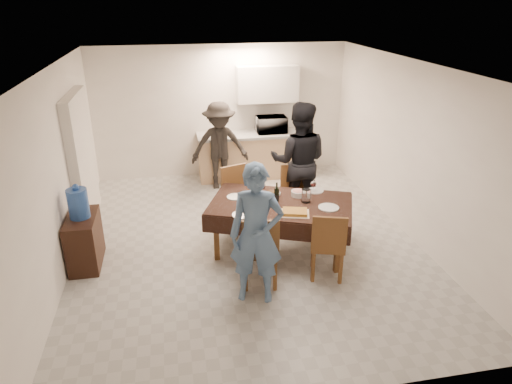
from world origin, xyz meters
The scene contains 33 objects.
floor centered at (0.00, 0.00, 0.00)m, with size 5.00×6.00×0.02m, color #B0B0AB.
ceiling centered at (0.00, 0.00, 2.60)m, with size 5.00×6.00×0.02m, color white.
wall_back centered at (0.00, 3.00, 1.30)m, with size 5.00×0.02×2.60m, color white.
wall_front centered at (0.00, -3.00, 1.30)m, with size 5.00×0.02×2.60m, color white.
wall_left centered at (-2.50, 0.00, 1.30)m, with size 0.02×6.00×2.60m, color white.
wall_right centered at (2.50, 0.00, 1.30)m, with size 0.02×6.00×2.60m, color white.
stub_partition centered at (-2.42, 1.20, 1.05)m, with size 0.15×1.40×2.10m, color silver.
kitchen_base_cabinet centered at (0.60, 2.68, 0.43)m, with size 2.20×0.60×0.86m, color tan.
kitchen_worktop centered at (0.60, 2.68, 0.89)m, with size 2.24×0.64×0.05m, color #A1A19D.
upper_cabinet centered at (0.90, 2.82, 1.85)m, with size 1.20×0.34×0.70m, color silver.
dining_table centered at (0.43, -0.33, 0.73)m, with size 2.23×1.78×0.76m.
chair_near_left centered at (-0.02, -1.17, 0.61)m, with size 0.51×0.51×0.54m.
chair_near_right centered at (0.88, -1.17, 0.58)m, with size 0.54×0.55×0.52m.
chair_far_left centered at (-0.02, 0.33, 0.62)m, with size 0.59×0.60×0.55m.
chair_far_right centered at (0.88, 0.33, 0.59)m, with size 0.44×0.44×0.52m.
console centered at (-2.28, -0.19, 0.36)m, with size 0.39×0.78×0.72m, color #331C11.
water_jug centered at (-2.28, -0.19, 0.92)m, with size 0.27×0.27×0.40m, color blue.
wine_bottle centered at (0.38, -0.28, 0.90)m, with size 0.07×0.07×0.29m, color black, non-canonical shape.
water_pitcher centered at (0.78, -0.38, 0.86)m, with size 0.13×0.13×0.19m, color white.
savoury_tart centered at (0.53, -0.71, 0.79)m, with size 0.38×0.28×0.05m, color #B48334.
salad_bowl centered at (0.73, -0.15, 0.80)m, with size 0.20×0.20×0.08m, color silver.
mushroom_dish centered at (0.38, -0.05, 0.78)m, with size 0.21×0.21×0.04m, color silver.
wine_glass_a centered at (-0.12, -0.58, 0.85)m, with size 0.08×0.08×0.19m, color white, non-canonical shape.
wine_glass_b centered at (0.98, -0.08, 0.86)m, with size 0.08×0.08×0.19m, color white, non-canonical shape.
wine_glass_c centered at (0.23, -0.03, 0.86)m, with size 0.09×0.09×0.19m, color white, non-canonical shape.
plate_near_left centered at (-0.17, -0.63, 0.77)m, with size 0.27×0.27×0.02m, color silver.
plate_near_right centered at (1.03, -0.63, 0.77)m, with size 0.28×0.28×0.02m, color silver.
plate_far_left centered at (-0.17, -0.03, 0.77)m, with size 0.25×0.25×0.01m, color silver.
plate_far_right centered at (1.03, -0.03, 0.77)m, with size 0.25×0.25×0.01m, color silver.
microwave centered at (0.96, 2.68, 1.07)m, with size 0.59×0.40×0.33m, color silver.
person_near centered at (-0.12, -1.38, 0.87)m, with size 0.63×0.42×1.74m, color #52739B.
person_far centered at (0.98, 0.72, 0.97)m, with size 0.94×0.74×1.94m, color black.
person_kitchen centered at (-0.13, 2.23, 0.83)m, with size 1.08×0.62×1.67m, color black.
Camera 1 is at (-1.00, -5.97, 3.44)m, focal length 32.00 mm.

